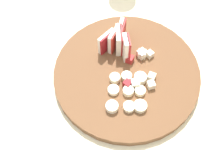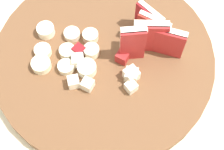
{
  "view_description": "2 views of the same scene",
  "coord_description": "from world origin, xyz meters",
  "px_view_note": "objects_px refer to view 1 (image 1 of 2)",
  "views": [
    {
      "loc": [
        0.4,
        0.04,
        1.47
      ],
      "look_at": [
        0.07,
        0.04,
        0.92
      ],
      "focal_mm": 46.22,
      "sensor_mm": 36.0,
      "label": 1
    },
    {
      "loc": [
        0.02,
        0.34,
        1.35
      ],
      "look_at": [
        0.03,
        0.11,
        0.9
      ],
      "focal_mm": 54.38,
      "sensor_mm": 36.0,
      "label": 2
    }
  ],
  "objects_px": {
    "cutting_board": "(127,74)",
    "apple_dice_pile": "(141,67)",
    "apple_wedge_fan": "(118,40)",
    "banana_slice_rows": "(128,91)"
  },
  "relations": [
    {
      "from": "cutting_board",
      "to": "apple_dice_pile",
      "type": "height_order",
      "value": "apple_dice_pile"
    },
    {
      "from": "apple_wedge_fan",
      "to": "banana_slice_rows",
      "type": "xyz_separation_m",
      "value": [
        0.13,
        0.02,
        -0.02
      ]
    },
    {
      "from": "apple_dice_pile",
      "to": "banana_slice_rows",
      "type": "xyz_separation_m",
      "value": [
        0.06,
        -0.03,
        -0.0
      ]
    },
    {
      "from": "apple_wedge_fan",
      "to": "banana_slice_rows",
      "type": "distance_m",
      "value": 0.13
    },
    {
      "from": "apple_dice_pile",
      "to": "banana_slice_rows",
      "type": "distance_m",
      "value": 0.07
    },
    {
      "from": "cutting_board",
      "to": "banana_slice_rows",
      "type": "relative_size",
      "value": 3.41
    },
    {
      "from": "cutting_board",
      "to": "banana_slice_rows",
      "type": "xyz_separation_m",
      "value": [
        0.06,
        -0.0,
        0.02
      ]
    },
    {
      "from": "cutting_board",
      "to": "apple_wedge_fan",
      "type": "relative_size",
      "value": 3.51
    },
    {
      "from": "cutting_board",
      "to": "apple_dice_pile",
      "type": "xyz_separation_m",
      "value": [
        -0.01,
        0.03,
        0.02
      ]
    },
    {
      "from": "apple_wedge_fan",
      "to": "banana_slice_rows",
      "type": "relative_size",
      "value": 0.97
    }
  ]
}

